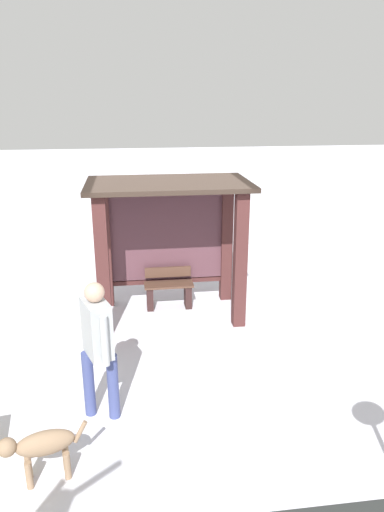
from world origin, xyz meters
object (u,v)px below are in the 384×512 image
object	(u,v)px
person_walking	(98,340)
dog	(41,446)
bench_left_inside	(169,290)
bus_shelter	(168,226)

from	to	relation	value
person_walking	dog	size ratio (longest dim) A/B	2.03
bench_left_inside	dog	size ratio (longest dim) A/B	1.04
bus_shelter	person_walking	size ratio (longest dim) A/B	1.54
bench_left_inside	person_walking	xyz separation A→B (m)	(-1.13, -3.17, 0.74)
bus_shelter	dog	distance (m)	4.54
dog	bench_left_inside	bearing A→B (deg)	67.86
bench_left_inside	bus_shelter	bearing A→B (deg)	-90.00
bus_shelter	dog	xyz separation A→B (m)	(-1.70, -4.03, -1.23)
bench_left_inside	dog	bearing A→B (deg)	-112.14
bench_left_inside	person_walking	bearing A→B (deg)	-109.60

